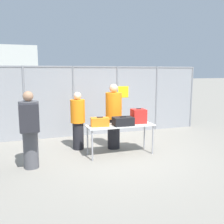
# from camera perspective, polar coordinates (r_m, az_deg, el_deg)

# --- Properties ---
(ground_plane) EXTENTS (120.00, 120.00, 0.00)m
(ground_plane) POSITION_cam_1_polar(r_m,az_deg,el_deg) (6.63, 1.98, -9.98)
(ground_plane) COLOR gray
(fence_section) EXTENTS (7.83, 0.07, 2.36)m
(fence_section) POSITION_cam_1_polar(r_m,az_deg,el_deg) (8.61, -3.62, 2.88)
(fence_section) COLOR gray
(fence_section) RESTS_ON ground_plane
(inspection_table) EXTENTS (1.78, 0.62, 0.80)m
(inspection_table) POSITION_cam_1_polar(r_m,az_deg,el_deg) (6.57, 1.92, -3.58)
(inspection_table) COLOR silver
(inspection_table) RESTS_ON ground_plane
(suitcase_orange) EXTENTS (0.49, 0.32, 0.24)m
(suitcase_orange) POSITION_cam_1_polar(r_m,az_deg,el_deg) (6.38, -2.79, -2.28)
(suitcase_orange) COLOR orange
(suitcase_orange) RESTS_ON inspection_table
(suitcase_black) EXTENTS (0.52, 0.36, 0.24)m
(suitcase_black) POSITION_cam_1_polar(r_m,az_deg,el_deg) (6.47, 2.56, -2.13)
(suitcase_black) COLOR black
(suitcase_black) RESTS_ON inspection_table
(suitcase_red) EXTENTS (0.39, 0.38, 0.40)m
(suitcase_red) POSITION_cam_1_polar(r_m,az_deg,el_deg) (6.81, 6.08, -0.92)
(suitcase_red) COLOR red
(suitcase_red) RESTS_ON inspection_table
(traveler_hooded) EXTENTS (0.44, 0.68, 1.76)m
(traveler_hooded) POSITION_cam_1_polar(r_m,az_deg,el_deg) (5.82, -18.30, -3.27)
(traveler_hooded) COLOR #4C4C51
(traveler_hooded) RESTS_ON ground_plane
(security_worker_near) EXTENTS (0.46, 0.46, 1.84)m
(security_worker_near) POSITION_cam_1_polar(r_m,az_deg,el_deg) (7.03, 0.38, -0.84)
(security_worker_near) COLOR black
(security_worker_near) RESTS_ON ground_plane
(security_worker_far) EXTENTS (0.40, 0.40, 1.62)m
(security_worker_far) POSITION_cam_1_polar(r_m,az_deg,el_deg) (7.04, -7.80, -1.85)
(security_worker_far) COLOR black
(security_worker_far) RESTS_ON ground_plane
(utility_trailer) EXTENTS (3.83, 2.20, 0.72)m
(utility_trailer) POSITION_cam_1_polar(r_m,az_deg,el_deg) (11.08, 0.82, 0.12)
(utility_trailer) COLOR white
(utility_trailer) RESTS_ON ground_plane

